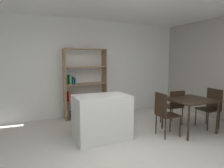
% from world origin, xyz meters
% --- Properties ---
extents(ground_plane, '(9.24, 9.24, 0.00)m').
position_xyz_m(ground_plane, '(0.00, 0.00, 0.00)').
color(ground_plane, beige).
extents(back_partition, '(6.72, 0.06, 2.83)m').
position_xyz_m(back_partition, '(0.00, 2.90, 1.42)').
color(back_partition, white).
rests_on(back_partition, ground_plane).
extents(kitchen_island, '(1.13, 0.72, 0.93)m').
position_xyz_m(kitchen_island, '(-0.13, 0.98, 0.46)').
color(kitchen_island, silver).
rests_on(kitchen_island, ground_plane).
extents(open_bookshelf, '(1.20, 0.38, 1.98)m').
position_xyz_m(open_bookshelf, '(-0.07, 2.61, 0.91)').
color(open_bookshelf, '#997551').
rests_on(open_bookshelf, ground_plane).
extents(dining_table, '(1.00, 0.92, 0.77)m').
position_xyz_m(dining_table, '(1.87, 0.51, 0.69)').
color(dining_table, black).
rests_on(dining_table, ground_plane).
extents(dining_chair_island_side, '(0.48, 0.44, 0.96)m').
position_xyz_m(dining_chair_island_side, '(1.15, 0.52, 0.56)').
color(dining_chair_island_side, black).
rests_on(dining_chair_island_side, ground_plane).
extents(dining_chair_far, '(0.46, 0.47, 0.90)m').
position_xyz_m(dining_chair_far, '(1.86, 1.00, 0.54)').
color(dining_chair_far, black).
rests_on(dining_chair_far, ground_plane).
extents(dining_chair_window_side, '(0.46, 0.50, 0.96)m').
position_xyz_m(dining_chair_window_side, '(2.59, 0.50, 0.56)').
color(dining_chair_window_side, black).
rests_on(dining_chair_window_side, ground_plane).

